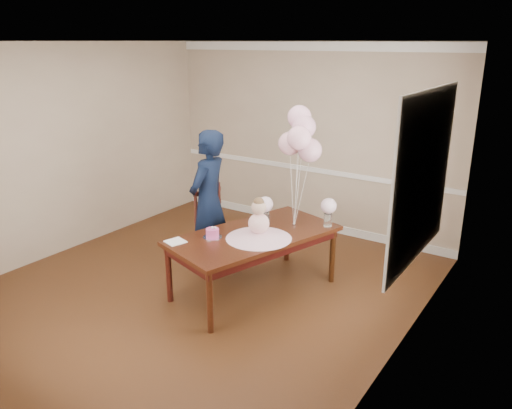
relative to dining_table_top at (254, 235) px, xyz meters
name	(u,v)px	position (x,y,z in m)	size (l,w,h in m)	color
floor	(200,289)	(-0.53, -0.32, -0.68)	(4.50, 5.00, 0.00)	#371C0D
ceiling	(190,41)	(-0.53, -0.32, 2.02)	(4.50, 5.00, 0.02)	white
wall_back	(308,138)	(-0.53, 2.18, 0.67)	(4.50, 0.02, 2.70)	tan
wall_left	(63,150)	(-2.78, -0.32, 0.67)	(0.02, 5.00, 2.70)	tan
wall_right	(406,214)	(1.72, -0.32, 0.67)	(0.02, 5.00, 2.70)	tan
chair_rail_trim	(307,169)	(-0.53, 2.17, 0.22)	(4.50, 0.02, 0.07)	white
crown_molding	(311,46)	(-0.53, 2.17, 1.95)	(4.50, 0.02, 0.12)	white
baseboard_trim	(305,222)	(-0.53, 2.17, -0.62)	(4.50, 0.02, 0.12)	silver
window_frame	(423,177)	(1.70, 0.18, 0.87)	(0.02, 1.66, 1.56)	silver
window_blinds	(421,177)	(1.68, 0.18, 0.87)	(0.01, 1.50, 1.40)	white
dining_table_top	(254,235)	(0.00, 0.00, 0.00)	(0.93, 1.86, 0.05)	black
table_apron	(254,241)	(0.00, 0.00, -0.07)	(0.84, 1.77, 0.09)	black
table_leg_fl	(169,274)	(-0.63, -0.71, -0.35)	(0.07, 0.07, 0.65)	black
table_leg_fr	(210,302)	(0.12, -0.93, -0.35)	(0.07, 0.07, 0.65)	black
table_leg_bl	(287,236)	(-0.12, 0.93, -0.35)	(0.07, 0.07, 0.65)	black
table_leg_br	(332,256)	(0.63, 0.71, -0.35)	(0.07, 0.07, 0.65)	black
baby_skirt	(259,234)	(0.12, -0.09, 0.07)	(0.71, 0.71, 0.09)	#E2A7BA
baby_torso	(259,223)	(0.12, -0.09, 0.19)	(0.22, 0.22, 0.22)	#FFA1CA
baby_head	(259,208)	(0.12, -0.09, 0.37)	(0.16, 0.16, 0.16)	#CAA38B
baby_hair	(259,202)	(0.12, -0.09, 0.42)	(0.11, 0.11, 0.11)	brown
cake_platter	(213,237)	(-0.30, -0.35, 0.03)	(0.21, 0.21, 0.01)	silver
birthday_cake	(212,233)	(-0.30, -0.35, 0.08)	(0.14, 0.14, 0.09)	#D54390
cake_flower_a	(212,227)	(-0.30, -0.35, 0.14)	(0.03, 0.03, 0.03)	white
cake_flower_b	(215,228)	(-0.27, -0.34, 0.14)	(0.03, 0.03, 0.03)	silver
rose_vase_near	(265,218)	(-0.05, 0.31, 0.10)	(0.09, 0.09, 0.15)	white
roses_near	(265,204)	(-0.05, 0.31, 0.27)	(0.18, 0.18, 0.18)	silver
rose_vase_far	(328,220)	(0.57, 0.65, 0.10)	(0.09, 0.09, 0.15)	white
roses_far	(329,206)	(0.57, 0.65, 0.27)	(0.18, 0.18, 0.18)	silver
napkin	(175,242)	(-0.54, -0.66, 0.03)	(0.19, 0.19, 0.01)	white
balloon_weight	(294,225)	(0.24, 0.46, 0.03)	(0.04, 0.04, 0.02)	silver
balloon_a	(290,143)	(0.15, 0.49, 0.96)	(0.26, 0.26, 0.26)	#F2ABBD
balloon_b	(299,138)	(0.31, 0.39, 1.05)	(0.26, 0.26, 0.26)	#FBB2C9
balloon_c	(304,127)	(0.28, 0.55, 1.14)	(0.26, 0.26, 0.26)	#EBA7C4
balloon_d	(299,117)	(0.20, 0.59, 1.24)	(0.26, 0.26, 0.26)	#FFB4D6
balloon_e	(310,150)	(0.39, 0.49, 0.91)	(0.26, 0.26, 0.26)	#D899AD
balloon_ribbon_a	(292,191)	(0.19, 0.48, 0.42)	(0.00, 0.00, 0.78)	white
balloon_ribbon_b	(296,189)	(0.28, 0.43, 0.47)	(0.00, 0.00, 0.88)	silver
balloon_ribbon_c	(299,183)	(0.26, 0.50, 0.52)	(0.00, 0.00, 0.97)	white
balloon_ribbon_d	(296,178)	(0.22, 0.53, 0.56)	(0.00, 0.00, 1.06)	silver
balloon_ribbon_e	(301,195)	(0.32, 0.48, 0.40)	(0.00, 0.00, 0.74)	white
dining_chair_seat	(219,234)	(-0.67, 0.24, -0.22)	(0.45, 0.45, 0.05)	#3A1E0F
chair_leg_fl	(198,252)	(-0.89, 0.09, -0.46)	(0.04, 0.04, 0.44)	#3B1610
chair_leg_fr	(218,261)	(-0.53, 0.02, -0.46)	(0.04, 0.04, 0.44)	#3C2010
chair_leg_bl	(221,244)	(-0.82, 0.45, -0.46)	(0.04, 0.04, 0.44)	#361A0E
chair_leg_br	(241,253)	(-0.46, 0.38, -0.46)	(0.04, 0.04, 0.44)	#391E0F
chair_back_post_l	(196,211)	(-0.91, 0.10, 0.08)	(0.04, 0.04, 0.57)	#3D1610
chair_back_post_r	(219,204)	(-0.84, 0.46, 0.08)	(0.04, 0.04, 0.57)	#35120E
chair_slat_low	(208,217)	(-0.87, 0.28, -0.04)	(0.03, 0.41, 0.05)	#3A1610
chair_slat_mid	(208,204)	(-0.87, 0.28, 0.12)	(0.03, 0.41, 0.05)	#3E1F10
chair_slat_top	(207,192)	(-0.87, 0.28, 0.29)	(0.03, 0.41, 0.05)	black
woman	(208,202)	(-0.80, 0.20, 0.19)	(0.63, 0.42, 1.74)	black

